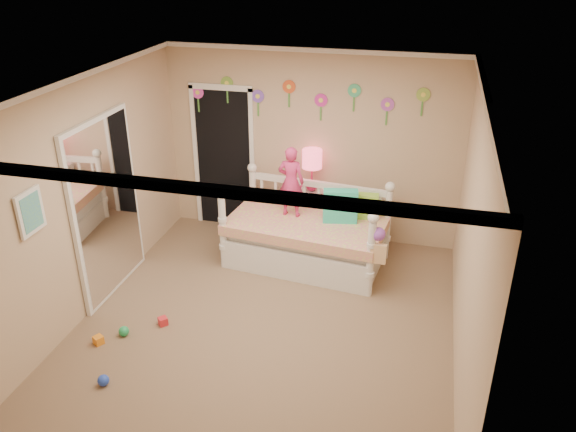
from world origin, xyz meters
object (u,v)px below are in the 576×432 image
(daybed, at_px, (306,225))
(nightstand, at_px, (311,215))
(child, at_px, (291,182))
(table_lamp, at_px, (312,164))

(daybed, relative_size, nightstand, 2.72)
(child, xyz_separation_m, table_lamp, (0.15, 0.53, 0.06))
(nightstand, height_order, table_lamp, table_lamp)
(child, xyz_separation_m, nightstand, (0.15, 0.53, -0.70))
(child, distance_m, nightstand, 0.89)
(table_lamp, bearing_deg, child, -106.03)
(nightstand, bearing_deg, child, -108.44)
(daybed, xyz_separation_m, child, (-0.23, 0.11, 0.52))
(child, relative_size, nightstand, 1.25)
(daybed, xyz_separation_m, table_lamp, (-0.07, 0.64, 0.58))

